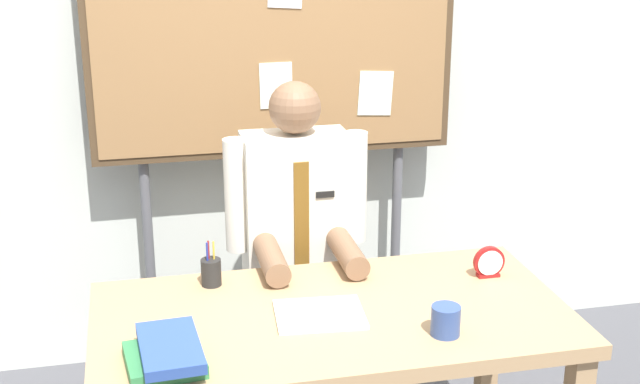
% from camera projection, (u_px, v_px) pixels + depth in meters
% --- Properties ---
extents(back_wall, '(6.40, 0.08, 2.70)m').
position_uv_depth(back_wall, '(267.00, 62.00, 3.77)').
color(back_wall, silver).
rests_on(back_wall, ground_plane).
extents(desk, '(1.54, 0.80, 0.76)m').
position_uv_depth(desk, '(332.00, 338.00, 2.83)').
color(desk, tan).
rests_on(desk, ground_plane).
extents(person, '(0.55, 0.56, 1.39)m').
position_uv_depth(person, '(297.00, 269.00, 3.39)').
color(person, '#2D2D33').
rests_on(person, ground_plane).
extents(bulletin_board, '(1.53, 0.09, 1.96)m').
position_uv_depth(bulletin_board, '(274.00, 47.00, 3.55)').
color(bulletin_board, '#4C3823').
rests_on(bulletin_board, ground_plane).
extents(book_stack, '(0.24, 0.31, 0.07)m').
position_uv_depth(book_stack, '(167.00, 354.00, 2.47)').
color(book_stack, '#337F47').
rests_on(book_stack, desk).
extents(open_notebook, '(0.30, 0.25, 0.01)m').
position_uv_depth(open_notebook, '(320.00, 314.00, 2.77)').
color(open_notebook, silver).
rests_on(open_notebook, desk).
extents(desk_clock, '(0.11, 0.04, 0.11)m').
position_uv_depth(desk_clock, '(489.00, 263.00, 3.05)').
color(desk_clock, maroon).
rests_on(desk_clock, desk).
extents(coffee_mug, '(0.09, 0.09, 0.10)m').
position_uv_depth(coffee_mug, '(446.00, 321.00, 2.64)').
color(coffee_mug, '#334C8C').
rests_on(coffee_mug, desk).
extents(pen_holder, '(0.07, 0.07, 0.16)m').
position_uv_depth(pen_holder, '(211.00, 272.00, 2.98)').
color(pen_holder, '#262626').
rests_on(pen_holder, desk).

